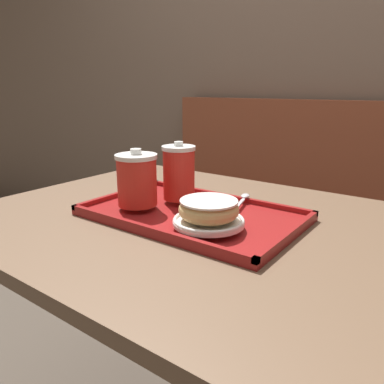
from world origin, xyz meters
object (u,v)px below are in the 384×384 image
(coffee_cup_front, at_px, (137,179))
(donut_chocolate_glazed, at_px, (209,209))
(spoon, at_px, (243,199))
(coffee_cup_rear, at_px, (179,172))

(coffee_cup_front, distance_m, donut_chocolate_glazed, 0.22)
(coffee_cup_front, xyz_separation_m, spoon, (0.19, 0.18, -0.06))
(coffee_cup_front, xyz_separation_m, coffee_cup_rear, (0.05, 0.10, 0.01))
(coffee_cup_front, bearing_deg, donut_chocolate_glazed, -3.00)
(coffee_cup_rear, relative_size, donut_chocolate_glazed, 1.17)
(coffee_cup_front, relative_size, spoon, 0.95)
(coffee_cup_front, relative_size, donut_chocolate_glazed, 1.09)
(coffee_cup_rear, height_order, spoon, coffee_cup_rear)
(coffee_cup_front, height_order, spoon, coffee_cup_front)
(coffee_cup_rear, distance_m, donut_chocolate_glazed, 0.21)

